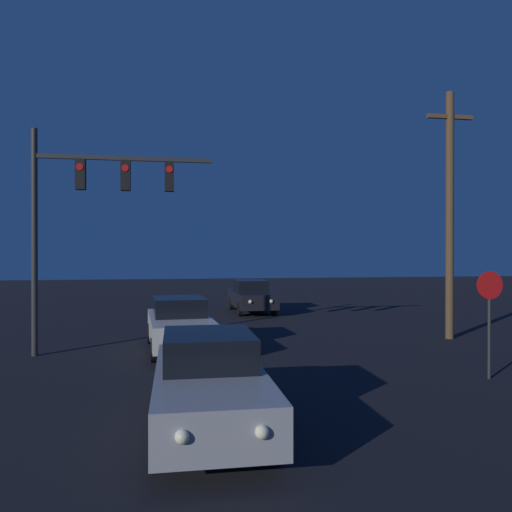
{
  "coord_description": "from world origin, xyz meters",
  "views": [
    {
      "loc": [
        -1.99,
        1.61,
        3.0
      ],
      "look_at": [
        0.0,
        13.51,
        2.92
      ],
      "focal_mm": 35.0,
      "sensor_mm": 36.0,
      "label": 1
    }
  ],
  "objects_px": {
    "car_mid": "(180,324)",
    "car_far": "(251,296)",
    "car_near": "(209,382)",
    "utility_pole": "(450,211)",
    "traffic_signal_mast": "(87,201)",
    "stop_sign": "(489,305)"
  },
  "relations": [
    {
      "from": "car_mid",
      "to": "car_far",
      "type": "bearing_deg",
      "value": -115.79
    },
    {
      "from": "car_near",
      "to": "utility_pole",
      "type": "relative_size",
      "value": 0.55
    },
    {
      "from": "car_mid",
      "to": "utility_pole",
      "type": "height_order",
      "value": "utility_pole"
    },
    {
      "from": "traffic_signal_mast",
      "to": "utility_pole",
      "type": "distance_m",
      "value": 12.06
    },
    {
      "from": "car_near",
      "to": "car_mid",
      "type": "relative_size",
      "value": 0.98
    },
    {
      "from": "car_mid",
      "to": "utility_pole",
      "type": "distance_m",
      "value": 10.06
    },
    {
      "from": "car_near",
      "to": "traffic_signal_mast",
      "type": "relative_size",
      "value": 0.72
    },
    {
      "from": "car_mid",
      "to": "traffic_signal_mast",
      "type": "height_order",
      "value": "traffic_signal_mast"
    },
    {
      "from": "car_mid",
      "to": "stop_sign",
      "type": "distance_m",
      "value": 8.68
    },
    {
      "from": "stop_sign",
      "to": "car_far",
      "type": "bearing_deg",
      "value": 103.89
    },
    {
      "from": "car_far",
      "to": "car_near",
      "type": "bearing_deg",
      "value": 76.88
    },
    {
      "from": "car_far",
      "to": "stop_sign",
      "type": "xyz_separation_m",
      "value": [
        3.5,
        -14.17,
        0.96
      ]
    },
    {
      "from": "traffic_signal_mast",
      "to": "car_far",
      "type": "bearing_deg",
      "value": 56.14
    },
    {
      "from": "traffic_signal_mast",
      "to": "stop_sign",
      "type": "distance_m",
      "value": 11.28
    },
    {
      "from": "car_near",
      "to": "car_far",
      "type": "distance_m",
      "value": 16.76
    },
    {
      "from": "car_far",
      "to": "utility_pole",
      "type": "height_order",
      "value": "utility_pole"
    },
    {
      "from": "car_far",
      "to": "utility_pole",
      "type": "bearing_deg",
      "value": 120.75
    },
    {
      "from": "stop_sign",
      "to": "car_near",
      "type": "bearing_deg",
      "value": -161.63
    },
    {
      "from": "car_far",
      "to": "traffic_signal_mast",
      "type": "bearing_deg",
      "value": 54.41
    },
    {
      "from": "traffic_signal_mast",
      "to": "utility_pole",
      "type": "xyz_separation_m",
      "value": [
        12.04,
        0.7,
        -0.07
      ]
    },
    {
      "from": "traffic_signal_mast",
      "to": "utility_pole",
      "type": "relative_size",
      "value": 0.77
    },
    {
      "from": "car_near",
      "to": "utility_pole",
      "type": "distance_m",
      "value": 12.28
    }
  ]
}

